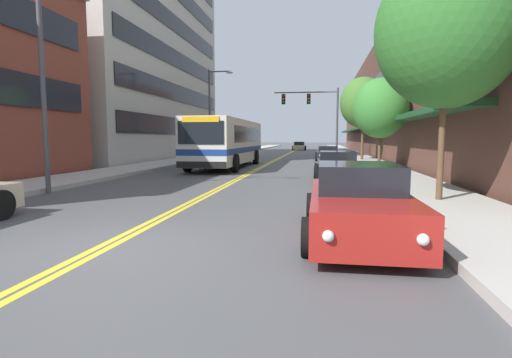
% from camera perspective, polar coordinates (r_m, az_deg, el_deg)
% --- Properties ---
extents(ground_plane, '(240.00, 240.00, 0.00)m').
position_cam_1_polar(ground_plane, '(43.33, 4.20, 3.42)').
color(ground_plane, '#4C4C4F').
extents(sidewalk_left, '(2.90, 106.00, 0.17)m').
position_cam_1_polar(sidewalk_left, '(44.44, -4.78, 3.59)').
color(sidewalk_left, '#B2ADA5').
rests_on(sidewalk_left, ground_plane).
extents(sidewalk_right, '(2.90, 106.00, 0.17)m').
position_cam_1_polar(sidewalk_right, '(43.31, 13.42, 3.39)').
color(sidewalk_right, '#B2ADA5').
rests_on(sidewalk_right, ground_plane).
extents(centre_line, '(0.34, 106.00, 0.01)m').
position_cam_1_polar(centre_line, '(43.33, 4.20, 3.43)').
color(centre_line, yellow).
rests_on(centre_line, ground_plane).
extents(office_tower_left, '(12.08, 24.70, 22.97)m').
position_cam_1_polar(office_tower_left, '(39.92, -19.70, 19.51)').
color(office_tower_left, '#BCB7AD').
rests_on(office_tower_left, ground_plane).
extents(storefront_row_right, '(9.10, 68.00, 10.74)m').
position_cam_1_polar(storefront_row_right, '(44.22, 21.06, 10.05)').
color(storefront_row_right, brown).
rests_on(storefront_row_right, ground_plane).
extents(city_bus, '(2.95, 11.67, 2.95)m').
position_cam_1_polar(city_bus, '(25.62, -4.05, 5.47)').
color(city_bus, silver).
rests_on(city_bus, ground_plane).
extents(car_white_parked_left_near, '(2.14, 4.30, 1.23)m').
position_cam_1_polar(car_white_parked_left_near, '(36.43, -3.69, 3.89)').
color(car_white_parked_left_near, white).
rests_on(car_white_parked_left_near, ground_plane).
extents(car_red_parked_right_foreground, '(1.98, 4.61, 1.37)m').
position_cam_1_polar(car_red_parked_right_foreground, '(7.72, 14.39, -3.42)').
color(car_red_parked_right_foreground, maroon).
rests_on(car_red_parked_right_foreground, ground_plane).
extents(car_black_parked_right_mid, '(2.05, 4.29, 1.26)m').
position_cam_1_polar(car_black_parked_right_mid, '(18.10, 11.55, 1.79)').
color(car_black_parked_right_mid, black).
rests_on(car_black_parked_right_mid, ground_plane).
extents(car_charcoal_parked_right_far, '(2.07, 4.70, 1.18)m').
position_cam_1_polar(car_charcoal_parked_right_far, '(34.02, 10.23, 3.61)').
color(car_charcoal_parked_right_far, '#232328').
rests_on(car_charcoal_parked_right_far, ground_plane).
extents(car_beige_moving_lead, '(2.05, 4.35, 1.27)m').
position_cam_1_polar(car_beige_moving_lead, '(61.91, 6.21, 4.68)').
color(car_beige_moving_lead, '#BCAD89').
rests_on(car_beige_moving_lead, ground_plane).
extents(traffic_signal_mast, '(5.88, 0.38, 6.37)m').
position_cam_1_polar(traffic_signal_mast, '(37.48, 8.46, 9.93)').
color(traffic_signal_mast, '#47474C').
rests_on(traffic_signal_mast, ground_plane).
extents(street_lamp_left_near, '(2.33, 0.28, 7.95)m').
position_cam_1_polar(street_lamp_left_near, '(14.98, -27.37, 16.30)').
color(street_lamp_left_near, '#47474C').
rests_on(street_lamp_left_near, ground_plane).
extents(street_lamp_left_far, '(2.04, 0.28, 7.35)m').
position_cam_1_polar(street_lamp_left_far, '(33.27, -6.17, 10.21)').
color(street_lamp_left_far, '#47474C').
rests_on(street_lamp_left_far, ground_plane).
extents(street_tree_right_near, '(3.72, 3.72, 6.56)m').
position_cam_1_polar(street_tree_right_near, '(12.32, 25.60, 18.58)').
color(street_tree_right_near, brown).
rests_on(street_tree_right_near, sidewalk_right).
extents(street_tree_right_mid, '(3.04, 3.04, 5.02)m').
position_cam_1_polar(street_tree_right_mid, '(23.68, 17.38, 9.63)').
color(street_tree_right_mid, brown).
rests_on(street_tree_right_mid, sidewalk_right).
extents(street_tree_right_far, '(3.61, 3.61, 6.42)m').
position_cam_1_polar(street_tree_right_far, '(32.81, 15.08, 10.47)').
color(street_tree_right_far, brown).
rests_on(street_tree_right_far, sidewalk_right).
extents(fire_hydrant, '(0.32, 0.24, 0.86)m').
position_cam_1_polar(fire_hydrant, '(13.47, 18.98, 0.20)').
color(fire_hydrant, '#B7B7BC').
rests_on(fire_hydrant, sidewalk_right).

